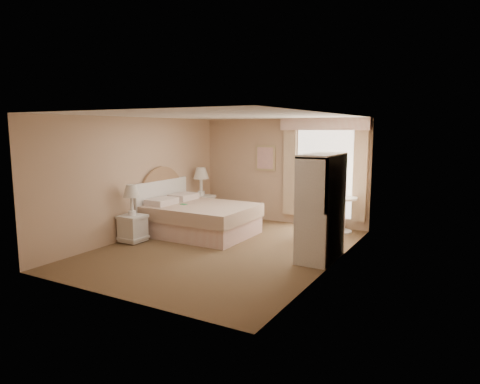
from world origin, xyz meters
The scene contains 9 objects.
room centered at (0.00, 0.00, 1.25)m, with size 4.21×5.51×2.51m.
window centered at (1.05, 2.65, 1.34)m, with size 2.05×0.22×2.51m.
framed_art centered at (-0.45, 2.71, 1.55)m, with size 0.52×0.04×0.62m.
bed centered at (-1.12, 0.71, 0.37)m, with size 2.20×1.73×1.53m.
nightstand_near centered at (-1.84, -0.48, 0.43)m, with size 0.47×0.47×1.15m.
nightstand_far centered at (-1.84, 1.95, 0.49)m, with size 0.54×0.54×1.30m.
round_table centered at (1.53, 2.40, 0.52)m, with size 0.74×0.74×0.78m.
cafe_chair centered at (1.12, 1.58, 0.59)m, with size 0.60×0.60×1.01m.
armoire centered at (1.81, 0.30, 0.76)m, with size 0.55×1.11×1.84m.
Camera 1 is at (4.15, -6.72, 2.26)m, focal length 32.00 mm.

